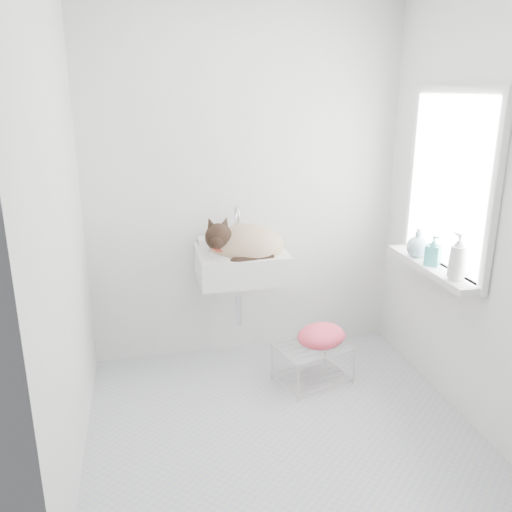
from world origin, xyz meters
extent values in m
cube|color=silver|center=(0.00, 0.00, 0.00)|extent=(2.20, 2.00, 0.02)
cube|color=white|center=(0.00, 1.00, 1.25)|extent=(2.20, 0.02, 2.50)
cube|color=white|center=(1.10, 0.00, 1.25)|extent=(0.02, 2.00, 2.50)
cube|color=white|center=(-1.10, 0.00, 1.25)|extent=(0.02, 2.00, 2.50)
cube|color=white|center=(1.09, 0.20, 1.35)|extent=(0.01, 0.80, 1.00)
cube|color=white|center=(1.07, 0.20, 1.35)|extent=(0.04, 0.90, 1.10)
cube|color=white|center=(1.01, 0.20, 0.83)|extent=(0.16, 0.88, 0.04)
cube|color=white|center=(-0.08, 0.74, 0.85)|extent=(0.59, 0.51, 0.23)
ellipsoid|color=tan|center=(-0.05, 0.73, 0.88)|extent=(0.52, 0.46, 0.25)
sphere|color=black|center=(-0.24, 0.65, 0.99)|extent=(0.19, 0.19, 0.18)
torus|color=#AC2C1B|center=(-0.21, 0.65, 0.94)|extent=(0.17, 0.17, 0.07)
cube|color=beige|center=(0.33, 0.41, 0.15)|extent=(0.52, 0.43, 0.27)
ellipsoid|color=orange|center=(0.38, 0.39, 0.30)|extent=(0.40, 0.34, 0.14)
imported|color=white|center=(1.00, -0.07, 0.85)|extent=(0.11, 0.11, 0.23)
imported|color=teal|center=(1.00, 0.18, 0.85)|extent=(0.12, 0.12, 0.19)
imported|color=#A7C2D5|center=(1.00, 0.37, 0.85)|extent=(0.17, 0.17, 0.18)
camera|label=1|loc=(-0.71, -2.61, 1.88)|focal=37.45mm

